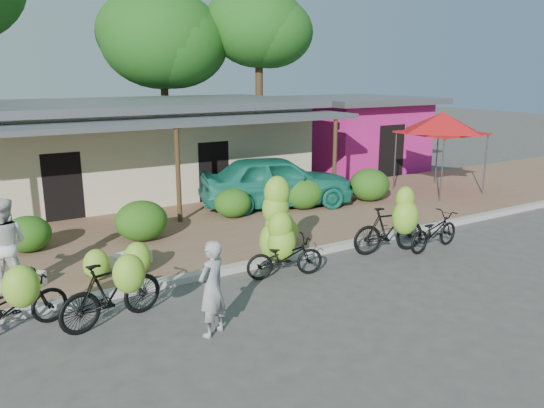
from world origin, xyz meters
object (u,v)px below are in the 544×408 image
(tree_center_right, at_px, (157,37))
(vendor, at_px, (212,288))
(bike_right, at_px, (393,226))
(tree_near_right, at_px, (254,26))
(bike_far_left, at_px, (12,304))
(teal_van, at_px, (277,181))
(bike_center, at_px, (280,237))
(sack_far, at_px, (25,279))
(red_canopy, at_px, (442,123))
(bike_left, at_px, (114,290))
(sack_near, at_px, (131,259))
(bystander, at_px, (4,245))
(bike_far_right, at_px, (434,231))

(tree_center_right, xyz_separation_m, vendor, (-5.31, -17.03, -5.09))
(vendor, bearing_deg, bike_right, 167.46)
(tree_near_right, xyz_separation_m, bike_far_left, (-12.18, -13.33, -5.87))
(bike_far_left, xyz_separation_m, teal_van, (8.23, 4.92, 0.38))
(bike_center, xyz_separation_m, sack_far, (-4.98, 1.79, -0.57))
(red_canopy, relative_size, bike_far_left, 1.75)
(teal_van, bearing_deg, bike_left, 144.18)
(tree_center_right, relative_size, sack_near, 9.51)
(bystander, bearing_deg, tree_near_right, -113.77)
(bystander, bearing_deg, red_canopy, -149.80)
(bystander, bearing_deg, bike_left, 144.48)
(tree_center_right, xyz_separation_m, bike_center, (-2.80, -15.18, -5.10))
(bike_left, height_order, teal_van, teal_van)
(bike_far_left, height_order, bike_center, bike_center)
(tree_near_right, relative_size, bystander, 4.36)
(tree_center_right, bearing_deg, vendor, -107.32)
(sack_near, bearing_deg, bike_far_left, -142.47)
(bike_far_left, xyz_separation_m, bike_far_right, (9.51, -0.49, -0.10))
(bike_center, height_order, sack_far, bike_center)
(tree_near_right, bearing_deg, sack_near, -130.22)
(red_canopy, distance_m, bike_far_right, 6.80)
(bike_right, xyz_separation_m, sack_far, (-7.94, 2.20, -0.48))
(bike_right, distance_m, teal_van, 5.18)
(teal_van, bearing_deg, sack_far, 125.95)
(bike_left, height_order, bike_far_right, bike_left)
(bike_center, bearing_deg, red_canopy, -54.92)
(tree_center_right, bearing_deg, bike_left, -112.73)
(vendor, distance_m, teal_van, 8.51)
(bike_center, relative_size, bystander, 1.13)
(bike_far_left, bearing_deg, teal_van, -72.00)
(bike_center, distance_m, bike_right, 2.98)
(sack_far, relative_size, vendor, 0.45)
(tree_center_right, xyz_separation_m, bystander, (-8.08, -13.45, -4.86))
(tree_center_right, distance_m, red_canopy, 13.55)
(bike_right, bearing_deg, bike_left, 103.44)
(bike_far_left, bearing_deg, bike_right, -104.62)
(tree_center_right, height_order, vendor, tree_center_right)
(red_canopy, bearing_deg, bike_center, -158.26)
(tree_center_right, xyz_separation_m, sack_far, (-7.79, -13.38, -5.66))
(sack_near, height_order, teal_van, teal_van)
(red_canopy, xyz_separation_m, teal_van, (-6.15, 1.17, -1.66))
(vendor, relative_size, teal_van, 0.34)
(vendor, distance_m, bystander, 4.54)
(bike_right, bearing_deg, teal_van, 12.69)
(bike_far_right, bearing_deg, sack_near, 63.11)
(tree_near_right, bearing_deg, red_canopy, -77.09)
(red_canopy, bearing_deg, bike_left, -161.76)
(red_canopy, relative_size, sack_far, 4.67)
(bike_center, bearing_deg, bike_left, 112.78)
(tree_center_right, xyz_separation_m, teal_van, (0.05, -10.41, -4.97))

